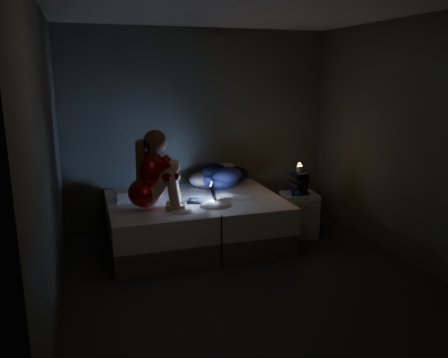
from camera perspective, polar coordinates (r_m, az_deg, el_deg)
name	(u,v)px	position (r m, az deg, el deg)	size (l,w,h in m)	color
floor	(249,279)	(4.60, 3.28, -12.71)	(3.60, 3.80, 0.02)	black
ceiling	(253,4)	(4.17, 3.79, 21.59)	(3.60, 3.80, 0.02)	silver
wall_back	(200,128)	(5.99, -3.13, 6.55)	(3.60, 0.02, 2.60)	#3C4033
wall_front	(377,208)	(2.55, 19.20, -3.61)	(3.60, 0.02, 2.60)	#3C4033
wall_left	(47,163)	(3.93, -21.95, 1.95)	(0.02, 3.80, 2.60)	#3C4033
wall_right	(409,143)	(5.13, 22.80, 4.36)	(0.02, 3.80, 2.60)	#3C4033
bed	(195,221)	(5.38, -3.75, -5.41)	(2.04, 1.53, 0.56)	silver
pillow	(134,195)	(5.34, -11.54, -1.98)	(0.42, 0.30, 0.12)	silver
woman	(143,170)	(4.84, -10.37, 1.12)	(0.55, 0.36, 0.88)	maroon
laptop	(201,192)	(5.13, -2.93, -1.73)	(0.32, 0.23, 0.23)	black
clothes_pile	(219,175)	(5.77, -0.65, 0.58)	(0.57, 0.46, 0.34)	#171850
nightstand	(299,215)	(5.68, 9.64, -4.58)	(0.42, 0.37, 0.56)	silver
book_stack	(299,183)	(5.57, 9.66, -0.51)	(0.19, 0.25, 0.27)	black
candle	(299,169)	(5.53, 9.73, 1.25)	(0.07, 0.07, 0.08)	beige
phone	(295,194)	(5.53, 9.21, -1.98)	(0.07, 0.14, 0.01)	black
blue_orb	(300,193)	(5.46, 9.78, -1.83)	(0.08, 0.08, 0.08)	navy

